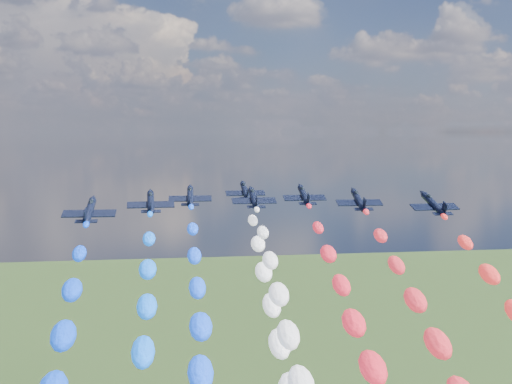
{
  "coord_description": "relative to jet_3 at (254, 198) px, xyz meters",
  "views": [
    {
      "loc": [
        -17.51,
        -125.01,
        104.18
      ],
      "look_at": [
        0.0,
        4.0,
        91.92
      ],
      "focal_mm": 44.66,
      "sensor_mm": 36.0,
      "label": 1
    }
  ],
  "objects": [
    {
      "name": "jet_0",
      "position": [
        -32.56,
        -17.5,
        0.0
      ],
      "size": [
        9.92,
        13.27,
        6.9
      ],
      "primitive_type": null,
      "rotation": [
        0.34,
        0.0,
        -0.03
      ],
      "color": "black"
    },
    {
      "name": "jet_1",
      "position": [
        -21.89,
        -4.65,
        0.0
      ],
      "size": [
        10.0,
        13.34,
        6.9
      ],
      "primitive_type": null,
      "rotation": [
        0.34,
        0.0,
        0.04
      ],
      "color": "black"
    },
    {
      "name": "jet_2",
      "position": [
        -13.49,
        6.31,
        0.0
      ],
      "size": [
        10.05,
        13.37,
        6.9
      ],
      "primitive_type": null,
      "rotation": [
        0.34,
        0.0,
        -0.04
      ],
      "color": "black"
    },
    {
      "name": "jet_3",
      "position": [
        0.0,
        0.0,
        0.0
      ],
      "size": [
        9.61,
        13.05,
        6.9
      ],
      "primitive_type": null,
      "rotation": [
        0.34,
        0.0,
        0.01
      ],
      "color": "black"
    },
    {
      "name": "jet_4",
      "position": [
        0.17,
        17.33,
        0.0
      ],
      "size": [
        9.73,
        13.14,
        6.9
      ],
      "primitive_type": null,
      "rotation": [
        0.34,
        0.0,
        0.02
      ],
      "color": "black"
    },
    {
      "name": "jet_5",
      "position": [
        12.12,
        4.64,
        0.0
      ],
      "size": [
        9.58,
        13.03,
        6.9
      ],
      "primitive_type": null,
      "rotation": [
        0.34,
        0.0,
        -0.0
      ],
      "color": "black"
    },
    {
      "name": "jet_6",
      "position": [
        21.4,
        -6.85,
        0.0
      ],
      "size": [
        10.01,
        13.34,
        6.9
      ],
      "primitive_type": null,
      "rotation": [
        0.34,
        0.0,
        -0.04
      ],
      "color": "black"
    },
    {
      "name": "jet_7",
      "position": [
        33.95,
        -16.07,
        0.0
      ],
      "size": [
        10.3,
        13.55,
        6.9
      ],
      "primitive_type": null,
      "rotation": [
        0.34,
        0.0,
        0.06
      ],
      "color": "black"
    }
  ]
}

